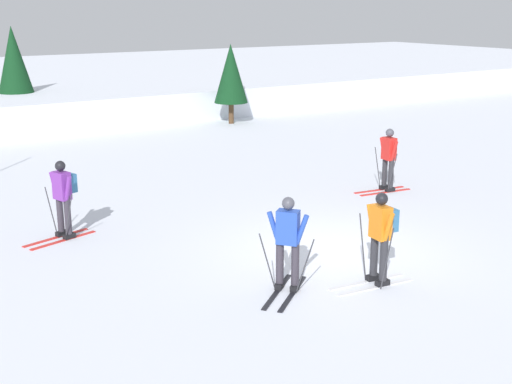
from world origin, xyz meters
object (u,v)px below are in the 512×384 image
(conifer_far_right, at_px, (14,68))
(skier_orange, at_px, (381,233))
(skier_blue, at_px, (288,241))
(skier_purple, at_px, (63,195))
(conifer_far_left, at_px, (231,74))
(skier_red, at_px, (388,158))

(conifer_far_right, bearing_deg, skier_orange, -87.99)
(skier_blue, relative_size, conifer_far_right, 0.42)
(skier_purple, height_order, conifer_far_left, conifer_far_left)
(skier_blue, height_order, conifer_far_right, conifer_far_right)
(skier_red, xyz_separation_m, conifer_far_left, (2.13, 11.71, 1.18))
(skier_red, distance_m, skier_blue, 7.35)
(skier_red, height_order, skier_blue, same)
(skier_red, bearing_deg, skier_blue, -147.22)
(skier_red, distance_m, conifer_far_right, 17.88)
(skier_orange, xyz_separation_m, skier_purple, (-3.93, 5.60, -0.00))
(skier_purple, height_order, conifer_far_right, conifer_far_right)
(skier_blue, xyz_separation_m, conifer_far_left, (8.31, 15.69, 1.19))
(skier_orange, bearing_deg, skier_purple, 125.06)
(skier_red, bearing_deg, skier_purple, 173.60)
(skier_red, xyz_separation_m, skier_blue, (-6.18, -3.98, -0.00))
(skier_blue, distance_m, conifer_far_left, 17.79)
(skier_blue, bearing_deg, skier_red, 32.78)
(skier_purple, bearing_deg, skier_red, -6.40)
(skier_purple, relative_size, skier_blue, 1.00)
(skier_orange, bearing_deg, skier_red, 45.20)
(skier_blue, xyz_separation_m, conifer_far_right, (0.81, 20.97, 1.40))
(skier_orange, xyz_separation_m, conifer_far_left, (6.74, 16.35, 1.15))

